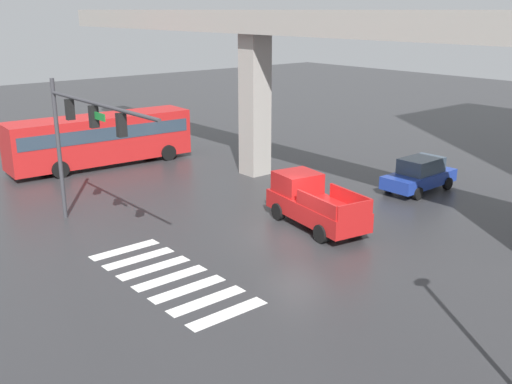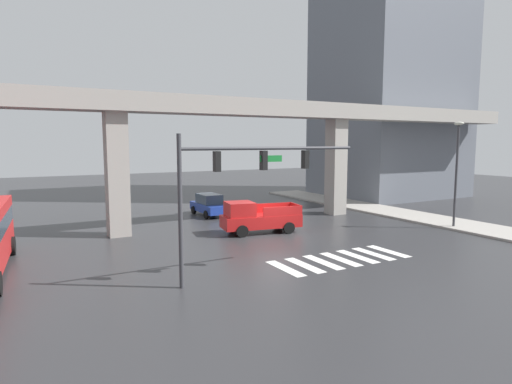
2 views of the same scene
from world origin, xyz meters
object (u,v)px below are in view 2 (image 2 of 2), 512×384
object	(u,v)px
street_lamp_near_corner	(457,162)
sedan_blue	(210,205)
pickup_truck	(257,218)
traffic_signal_mast	(240,174)

from	to	relation	value
street_lamp_near_corner	sedan_blue	bearing A→B (deg)	134.21
sedan_blue	street_lamp_near_corner	size ratio (longest dim) A/B	0.60
sedan_blue	pickup_truck	bearing A→B (deg)	-89.65
pickup_truck	street_lamp_near_corner	xyz separation A→B (m)	(12.60, -5.17, 3.57)
sedan_blue	street_lamp_near_corner	distance (m)	18.51
street_lamp_near_corner	traffic_signal_mast	bearing A→B (deg)	-171.42
sedan_blue	traffic_signal_mast	bearing A→B (deg)	-107.90
traffic_signal_mast	street_lamp_near_corner	size ratio (longest dim) A/B	1.20
pickup_truck	sedan_blue	bearing A→B (deg)	90.35
sedan_blue	street_lamp_near_corner	xyz separation A→B (m)	(12.65, -13.00, 3.70)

